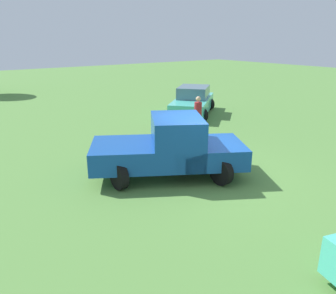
% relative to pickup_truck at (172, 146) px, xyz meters
% --- Properties ---
extents(ground_plane, '(80.00, 80.00, 0.00)m').
position_rel_pickup_truck_xyz_m(ground_plane, '(0.61, 0.75, -0.92)').
color(ground_plane, '#54843D').
extents(pickup_truck, '(3.88, 4.77, 1.80)m').
position_rel_pickup_truck_xyz_m(pickup_truck, '(0.00, 0.00, 0.00)').
color(pickup_truck, black).
rests_on(pickup_truck, ground_plane).
extents(sedan_far, '(4.17, 4.50, 1.47)m').
position_rel_pickup_truck_xyz_m(sedan_far, '(-6.04, 5.95, -0.24)').
color(sedan_far, black).
rests_on(sedan_far, ground_plane).
extents(person_bystander, '(0.40, 0.40, 1.60)m').
position_rel_pickup_truck_xyz_m(person_bystander, '(-3.06, 3.70, -0.03)').
color(person_bystander, black).
rests_on(person_bystander, ground_plane).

